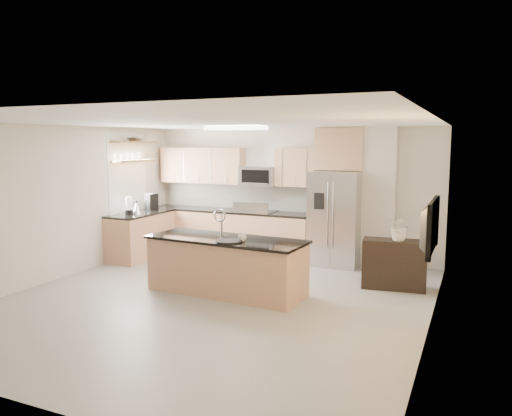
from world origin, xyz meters
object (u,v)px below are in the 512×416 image
at_px(refrigerator, 336,218).
at_px(television, 423,226).
at_px(microwave, 259,176).
at_px(blender, 129,207).
at_px(kettle, 137,208).
at_px(bowl, 135,139).
at_px(coffee_maker, 151,202).
at_px(credenza, 394,264).
at_px(flower_vase, 401,220).
at_px(range, 256,233).
at_px(platter, 229,241).
at_px(island, 226,265).
at_px(cup, 242,238).

height_order(refrigerator, television, refrigerator).
relative_size(microwave, blender, 2.20).
height_order(microwave, kettle, microwave).
bearing_deg(bowl, coffee_maker, 60.93).
distance_m(credenza, coffee_maker, 5.09).
bearing_deg(credenza, refrigerator, 130.85).
bearing_deg(microwave, bowl, -154.78).
bearing_deg(flower_vase, television, -75.10).
distance_m(microwave, bowl, 2.60).
bearing_deg(flower_vase, credenza, 173.63).
height_order(kettle, coffee_maker, coffee_maker).
distance_m(range, platter, 2.85).
bearing_deg(refrigerator, television, -58.96).
relative_size(microwave, television, 0.71).
xyz_separation_m(island, credenza, (2.33, 1.28, -0.04)).
xyz_separation_m(range, microwave, (0.00, 0.12, 1.16)).
distance_m(microwave, platter, 3.04).
xyz_separation_m(microwave, island, (0.59, -2.60, -1.20)).
distance_m(coffee_maker, bowl, 1.34).
bearing_deg(television, credenza, 16.89).
bearing_deg(platter, flower_vase, 34.18).
height_order(platter, bowl, bowl).
relative_size(range, platter, 2.82).
relative_size(cup, platter, 0.32).
distance_m(microwave, television, 4.79).
bearing_deg(kettle, blender, -105.98).
bearing_deg(coffee_maker, flower_vase, -6.07).
xyz_separation_m(platter, television, (2.75, -0.40, 0.48)).
bearing_deg(cup, kettle, 155.31).
xyz_separation_m(flower_vase, television, (0.51, -1.92, 0.25)).
xyz_separation_m(island, bowl, (-2.84, 1.54, 1.95)).
xyz_separation_m(microwave, refrigerator, (1.66, -0.17, -0.74)).
height_order(microwave, refrigerator, microwave).
xyz_separation_m(island, television, (2.92, -0.65, 0.92)).
bearing_deg(range, blender, -145.65).
distance_m(credenza, flower_vase, 0.72).
distance_m(credenza, cup, 2.50).
relative_size(microwave, refrigerator, 0.43).
relative_size(cup, blender, 0.37).
relative_size(blender, bowl, 0.88).
distance_m(platter, blender, 3.13).
distance_m(coffee_maker, flower_vase, 5.12).
relative_size(coffee_maker, bowl, 0.86).
xyz_separation_m(cup, blender, (-2.99, 1.18, 0.16)).
height_order(range, flower_vase, flower_vase).
relative_size(range, television, 1.06).
relative_size(island, cup, 19.86).
height_order(blender, television, television).
relative_size(range, refrigerator, 0.64).
bearing_deg(coffee_maker, credenza, -6.07).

